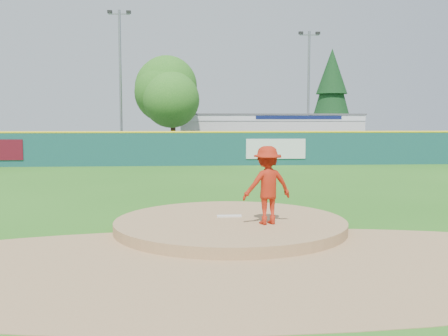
{
  "coord_description": "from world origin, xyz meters",
  "views": [
    {
      "loc": [
        -1.03,
        -11.72,
        2.54
      ],
      "look_at": [
        0.0,
        2.0,
        1.3
      ],
      "focal_mm": 40.0,
      "sensor_mm": 36.0,
      "label": 1
    }
  ],
  "objects": [
    {
      "name": "ground",
      "position": [
        0.0,
        0.0,
        0.0
      ],
      "size": [
        120.0,
        120.0,
        0.0
      ],
      "primitive_type": "plane",
      "color": "#286B19",
      "rests_on": "ground"
    },
    {
      "name": "pitchers_mound",
      "position": [
        0.0,
        0.0,
        0.0
      ],
      "size": [
        5.5,
        5.5,
        0.5
      ],
      "primitive_type": "cylinder",
      "color": "#9E774C",
      "rests_on": "ground"
    },
    {
      "name": "pitching_rubber",
      "position": [
        0.0,
        0.3,
        0.27
      ],
      "size": [
        0.6,
        0.15,
        0.04
      ],
      "primitive_type": "cube",
      "color": "white",
      "rests_on": "pitchers_mound"
    },
    {
      "name": "infield_dirt_arc",
      "position": [
        0.0,
        -3.0,
        0.01
      ],
      "size": [
        15.4,
        15.4,
        0.01
      ],
      "primitive_type": "cylinder",
      "color": "#9E774C",
      "rests_on": "ground"
    },
    {
      "name": "parking_lot",
      "position": [
        0.0,
        27.0,
        0.01
      ],
      "size": [
        44.0,
        16.0,
        0.02
      ],
      "primitive_type": "cube",
      "color": "#38383A",
      "rests_on": "ground"
    },
    {
      "name": "pitcher",
      "position": [
        0.79,
        -0.6,
        1.14
      ],
      "size": [
        1.28,
        0.93,
        1.78
      ],
      "primitive_type": "imported",
      "rotation": [
        0.0,
        0.0,
        3.4
      ],
      "color": "#A9210E",
      "rests_on": "pitchers_mound"
    },
    {
      "name": "van",
      "position": [
        1.98,
        22.15,
        0.63
      ],
      "size": [
        4.46,
        2.15,
        1.22
      ],
      "primitive_type": "imported",
      "rotation": [
        0.0,
        0.0,
        1.54
      ],
      "color": "silver",
      "rests_on": "parking_lot"
    },
    {
      "name": "pool_building_grp",
      "position": [
        6.0,
        31.99,
        1.66
      ],
      "size": [
        15.2,
        8.2,
        3.31
      ],
      "color": "silver",
      "rests_on": "ground"
    },
    {
      "name": "fence_banners",
      "position": [
        -3.98,
        17.92,
        1.0
      ],
      "size": [
        20.22,
        0.04,
        1.2
      ],
      "color": "#5C0D1A",
      "rests_on": "ground"
    },
    {
      "name": "playground_slide",
      "position": [
        -13.25,
        21.93,
        0.78
      ],
      "size": [
        0.99,
        2.79,
        1.54
      ],
      "color": "#1830CF",
      "rests_on": "ground"
    },
    {
      "name": "outfield_fence",
      "position": [
        0.0,
        18.0,
        1.09
      ],
      "size": [
        40.0,
        0.14,
        2.07
      ],
      "color": "#154747",
      "rests_on": "ground"
    },
    {
      "name": "deciduous_tree",
      "position": [
        -2.0,
        25.0,
        4.55
      ],
      "size": [
        5.6,
        5.6,
        7.36
      ],
      "color": "#382314",
      "rests_on": "ground"
    },
    {
      "name": "conifer_tree",
      "position": [
        13.0,
        36.0,
        5.54
      ],
      "size": [
        4.4,
        4.4,
        9.5
      ],
      "color": "#382314",
      "rests_on": "ground"
    },
    {
      "name": "light_pole_left",
      "position": [
        -6.0,
        27.0,
        6.05
      ],
      "size": [
        1.75,
        0.25,
        11.0
      ],
      "color": "gray",
      "rests_on": "ground"
    },
    {
      "name": "light_pole_right",
      "position": [
        9.0,
        29.0,
        5.54
      ],
      "size": [
        1.75,
        0.25,
        10.0
      ],
      "color": "gray",
      "rests_on": "ground"
    }
  ]
}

